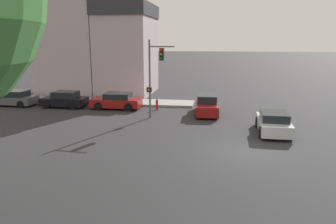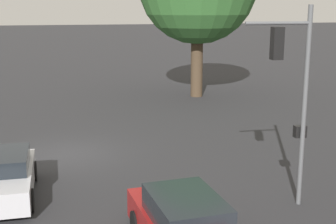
# 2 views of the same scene
# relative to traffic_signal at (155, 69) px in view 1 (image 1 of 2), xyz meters

# --- Properties ---
(ground_plane) EXTENTS (300.00, 300.00, 0.00)m
(ground_plane) POSITION_rel_traffic_signal_xyz_m (-6.79, -6.03, -3.74)
(ground_plane) COLOR #28282B
(rowhouse_backdrop) EXTENTS (8.25, 12.02, 12.80)m
(rowhouse_backdrop) POSITION_rel_traffic_signal_xyz_m (10.90, 8.55, 2.01)
(rowhouse_backdrop) COLOR #B29EA8
(rowhouse_backdrop) RESTS_ON ground_plane
(traffic_signal) EXTENTS (0.49, 2.07, 5.87)m
(traffic_signal) POSITION_rel_traffic_signal_xyz_m (0.00, 0.00, 0.00)
(traffic_signal) COLOR #515456
(traffic_signal) RESTS_ON ground_plane
(crossing_car_0) EXTENTS (4.40, 1.98, 1.56)m
(crossing_car_0) POSITION_rel_traffic_signal_xyz_m (2.06, -3.81, -3.01)
(crossing_car_0) COLOR maroon
(crossing_car_0) RESTS_ON ground_plane
(crossing_car_1) EXTENTS (4.20, 2.04, 1.39)m
(crossing_car_1) POSITION_rel_traffic_signal_xyz_m (-2.80, -8.21, -3.07)
(crossing_car_1) COLOR #B7B7BC
(crossing_car_1) RESTS_ON ground_plane
(parked_car_0) EXTENTS (2.02, 4.23, 1.38)m
(parked_car_0) POSITION_rel_traffic_signal_xyz_m (3.01, 3.97, -3.07)
(parked_car_0) COLOR maroon
(parked_car_0) RESTS_ON ground_plane
(parked_car_1) EXTENTS (2.08, 3.89, 1.41)m
(parked_car_1) POSITION_rel_traffic_signal_xyz_m (2.99, 8.74, -3.08)
(parked_car_1) COLOR black
(parked_car_1) RESTS_ON ground_plane
(parked_car_2) EXTENTS (2.10, 3.86, 1.37)m
(parked_car_2) POSITION_rel_traffic_signal_xyz_m (3.02, 13.55, -3.09)
(parked_car_2) COLOR #4C5156
(parked_car_2) RESTS_ON ground_plane
(fire_hydrant) EXTENTS (0.22, 0.22, 0.92)m
(fire_hydrant) POSITION_rel_traffic_signal_xyz_m (3.03, 0.43, -3.25)
(fire_hydrant) COLOR red
(fire_hydrant) RESTS_ON ground_plane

